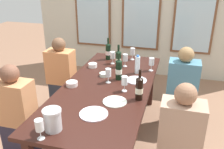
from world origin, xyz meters
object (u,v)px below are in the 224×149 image
wine_glass_6 (39,126)px  water_bottle (137,65)px  white_plate_1 (115,102)px  wine_glass_1 (152,62)px  white_plate_2 (94,114)px  wine_glass_4 (108,73)px  metal_pitcher (53,120)px  tasting_bowl_0 (104,74)px  tasting_bowl_2 (72,84)px  wine_glass_0 (125,81)px  seated_person_0 (17,116)px  tasting_bowl_1 (93,65)px  wine_bottle_3 (108,51)px  wine_bottle_2 (118,59)px  wine_glass_2 (125,58)px  wine_glass_5 (133,52)px  seated_person_2 (62,77)px  seated_person_1 (179,142)px  wine_bottle_1 (139,88)px  wine_bottle_0 (119,69)px  dining_table (107,91)px  wine_glass_3 (113,55)px  white_plate_0 (136,80)px

wine_glass_6 → water_bottle: bearing=72.0°
white_plate_1 → wine_glass_1: size_ratio=1.40×
white_plate_2 → wine_glass_4: (-0.06, 0.69, 0.12)m
white_plate_1 → metal_pitcher: bearing=-122.5°
tasting_bowl_0 → tasting_bowl_2: 0.45m
white_plate_1 → wine_glass_0: (0.04, 0.26, 0.11)m
tasting_bowl_2 → seated_person_0: (-0.46, -0.43, -0.24)m
tasting_bowl_1 → wine_bottle_3: bearing=72.9°
tasting_bowl_2 → wine_bottle_2: bearing=62.7°
water_bottle → wine_glass_2: size_ratio=1.38×
wine_bottle_2 → wine_glass_5: bearing=69.9°
white_plate_2 → tasting_bowl_2: (-0.44, 0.50, 0.02)m
tasting_bowl_0 → water_bottle: 0.44m
metal_pitcher → seated_person_2: (-0.65, 1.42, -0.31)m
tasting_bowl_2 → wine_glass_0: size_ratio=0.75×
water_bottle → wine_glass_6: (-0.49, -1.51, 0.01)m
white_plate_2 → seated_person_1: seated_person_1 is taller
wine_bottle_2 → wine_glass_2: wine_bottle_2 is taller
seated_person_1 → wine_glass_6: bearing=-153.3°
wine_bottle_2 → wine_glass_0: 0.71m
tasting_bowl_1 → wine_glass_6: (0.12, -1.54, 0.09)m
seated_person_1 → wine_bottle_2: bearing=127.6°
wine_bottle_1 → wine_glass_0: bearing=142.8°
wine_glass_5 → seated_person_0: 1.78m
wine_glass_2 → seated_person_0: (-0.90, -1.18, -0.33)m
tasting_bowl_2 → tasting_bowl_1: bearing=86.9°
wine_bottle_2 → wine_glass_6: wine_bottle_2 is taller
tasting_bowl_0 → wine_bottle_2: bearing=74.8°
water_bottle → seated_person_0: bearing=-137.8°
wine_bottle_0 → tasting_bowl_1: bearing=146.5°
wine_bottle_0 → wine_glass_0: 0.32m
wine_glass_2 → seated_person_1: bearing=-56.2°
wine_bottle_2 → water_bottle: size_ratio=1.29×
wine_glass_4 → wine_bottle_0: bearing=52.1°
wine_bottle_3 → white_plate_1: bearing=-70.5°
dining_table → wine_bottle_0: (0.08, 0.21, 0.20)m
wine_glass_5 → wine_bottle_1: bearing=-75.5°
white_plate_2 → wine_bottle_3: bearing=101.3°
wine_bottle_0 → wine_glass_1: bearing=48.1°
wine_glass_0 → wine_glass_6: same height
wine_bottle_3 → seated_person_0: bearing=-113.2°
white_plate_2 → wine_bottle_0: bearing=87.9°
dining_table → wine_glass_1: size_ratio=12.69×
wine_bottle_2 → seated_person_0: (-0.82, -1.14, -0.33)m
wine_glass_2 → wine_glass_5: same height
tasting_bowl_2 → wine_glass_3: wine_glass_3 is taller
tasting_bowl_1 → water_bottle: bearing=-3.6°
tasting_bowl_1 → tasting_bowl_2: size_ratio=0.89×
wine_bottle_1 → tasting_bowl_2: bearing=172.4°
white_plate_0 → metal_pitcher: metal_pitcher is taller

